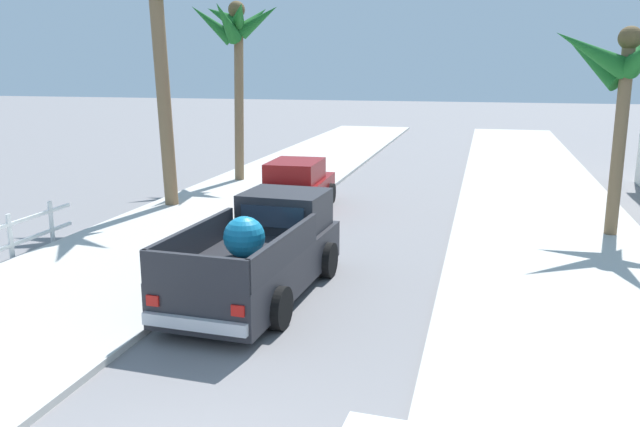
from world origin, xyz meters
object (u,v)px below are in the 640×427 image
(car_left_near, at_px, (295,187))
(pickup_truck, at_px, (261,254))
(palm_tree_left_fore, at_px, (622,64))
(palm_tree_right_mid, at_px, (236,33))

(car_left_near, bearing_deg, pickup_truck, -78.28)
(palm_tree_left_fore, distance_m, palm_tree_right_mid, 13.69)
(pickup_truck, relative_size, palm_tree_right_mid, 0.77)
(pickup_truck, distance_m, palm_tree_right_mid, 13.73)
(palm_tree_left_fore, bearing_deg, pickup_truck, -139.64)
(pickup_truck, bearing_deg, palm_tree_left_fore, 40.36)
(car_left_near, height_order, palm_tree_right_mid, palm_tree_right_mid)
(palm_tree_right_mid, bearing_deg, pickup_truck, -66.65)
(car_left_near, distance_m, palm_tree_left_fore, 9.79)
(pickup_truck, bearing_deg, car_left_near, 101.72)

